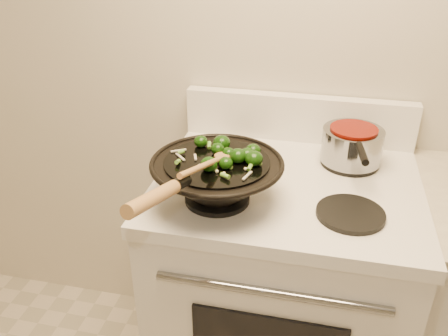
# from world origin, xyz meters

# --- Properties ---
(stove) EXTENTS (0.78, 0.67, 1.08)m
(stove) POSITION_xyz_m (-0.19, 1.17, 0.47)
(stove) COLOR white
(stove) RESTS_ON ground
(wok) EXTENTS (0.36, 0.59, 0.22)m
(wok) POSITION_xyz_m (-0.38, 1.02, 0.99)
(wok) COLOR black
(wok) RESTS_ON stove
(stirfry) EXTENTS (0.26, 0.20, 0.04)m
(stirfry) POSITION_xyz_m (-0.34, 1.04, 1.06)
(stirfry) COLOR black
(stirfry) RESTS_ON wok
(wooden_spoon) EXTENTS (0.09, 0.26, 0.08)m
(wooden_spoon) POSITION_xyz_m (-0.37, 0.96, 1.07)
(wooden_spoon) COLOR #A67741
(wooden_spoon) RESTS_ON wok
(saucepan) EXTENTS (0.19, 0.30, 0.11)m
(saucepan) POSITION_xyz_m (-0.01, 1.32, 0.99)
(saucepan) COLOR gray
(saucepan) RESTS_ON stove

